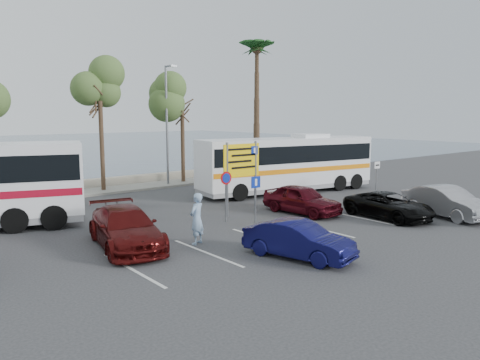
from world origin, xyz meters
TOP-DOWN VIEW (x-y plane):
  - ground at (0.00, 0.00)m, footprint 120.00×120.00m
  - kerb_strip at (0.00, 14.00)m, footprint 44.00×2.40m
  - seawall at (0.00, 16.00)m, footprint 48.00×0.80m
  - tree_mid at (-1.50, 14.00)m, footprint 3.20×3.20m
  - tree_right at (4.50, 14.00)m, footprint 3.20×3.20m
  - palm_tree at (11.50, 14.00)m, footprint 4.80×4.80m
  - street_lamp_right at (3.00, 13.52)m, footprint 0.45×1.15m
  - direction_sign at (1.00, 3.20)m, footprint 2.20×0.12m
  - sign_no_stop at (-0.60, 2.38)m, footprint 0.60×0.08m
  - sign_parking at (-0.20, 0.79)m, footprint 0.50×0.07m
  - sign_taxi at (9.80, 1.49)m, footprint 0.50×0.07m
  - lane_markings at (-1.14, -1.00)m, footprint 12.02×4.20m
  - coach_bus_right at (7.50, 6.50)m, footprint 12.07×4.49m
  - car_blue at (-2.00, -3.50)m, footprint 2.26×4.11m
  - car_maroon at (-6.00, 1.50)m, footprint 3.07×5.40m
  - car_red at (3.50, 1.50)m, footprint 1.95×4.31m
  - suv_black at (5.90, -1.90)m, footprint 2.44×4.58m
  - car_silver_b at (8.30, -3.50)m, footprint 2.68×4.74m
  - pedestrian_near at (-3.70, 0.20)m, footprint 0.85×0.72m
  - pedestrian_far at (10.39, 6.50)m, footprint 1.18×1.20m

SIDE VIEW (x-z plane):
  - ground at x=0.00m, z-range 0.00..0.00m
  - lane_markings at x=-1.14m, z-range 0.00..0.01m
  - kerb_strip at x=0.00m, z-range 0.00..0.15m
  - seawall at x=0.00m, z-range 0.00..0.60m
  - suv_black at x=5.90m, z-range 0.00..1.22m
  - car_blue at x=-2.00m, z-range 0.00..1.28m
  - car_red at x=3.50m, z-range 0.00..1.43m
  - car_maroon at x=-6.00m, z-range 0.00..1.47m
  - car_silver_b at x=8.30m, z-range 0.00..1.48m
  - pedestrian_far at x=10.39m, z-range 0.00..1.95m
  - pedestrian_near at x=-3.70m, z-range 0.00..1.97m
  - sign_taxi at x=9.80m, z-range 0.32..2.52m
  - sign_parking at x=-0.20m, z-range 0.34..2.59m
  - sign_no_stop at x=-0.60m, z-range 0.40..2.75m
  - coach_bus_right at x=7.50m, z-range -0.13..3.55m
  - direction_sign at x=1.00m, z-range 0.63..4.23m
  - street_lamp_right at x=3.00m, z-range 0.59..8.60m
  - tree_right at x=4.50m, z-range 2.47..9.87m
  - tree_mid at x=-1.50m, z-range 2.65..10.65m
  - palm_tree at x=11.50m, z-range 4.27..15.47m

